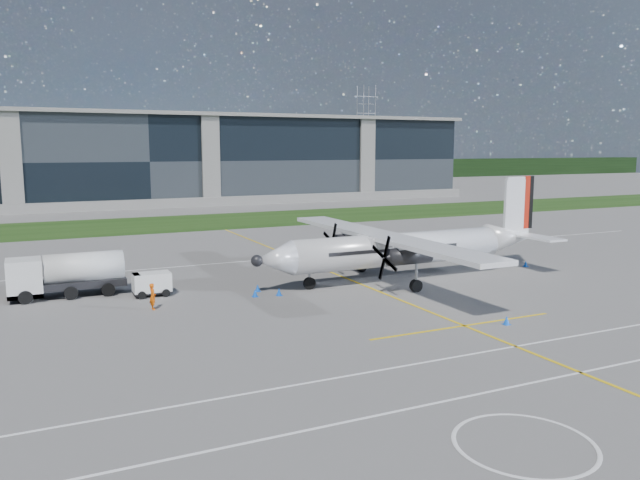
{
  "coord_description": "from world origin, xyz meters",
  "views": [
    {
      "loc": [
        -18.45,
        -32.65,
        9.72
      ],
      "look_at": [
        0.74,
        7.81,
        3.08
      ],
      "focal_mm": 35.0,
      "sensor_mm": 36.0,
      "label": 1
    }
  ],
  "objects": [
    {
      "name": "pylon_east",
      "position": [
        85.0,
        150.0,
        15.0
      ],
      "size": [
        9.0,
        4.6,
        30.0
      ],
      "primitive_type": null,
      "color": "gray",
      "rests_on": "ground"
    },
    {
      "name": "safety_cone_nose_port",
      "position": [
        -3.6,
        5.01,
        0.25
      ],
      "size": [
        0.36,
        0.36,
        0.5
      ],
      "primitive_type": "cone",
      "color": "blue",
      "rests_on": "ground"
    },
    {
      "name": "white_lane_line",
      "position": [
        0.0,
        -14.0,
        0.01
      ],
      "size": [
        90.0,
        0.15,
        0.01
      ],
      "primitive_type": "cube",
      "color": "white",
      "rests_on": "ground"
    },
    {
      "name": "turboprop_aircraft",
      "position": [
        7.0,
        5.83,
        3.74
      ],
      "size": [
        24.01,
        24.9,
        7.47
      ],
      "primitive_type": null,
      "color": "white",
      "rests_on": "ground"
    },
    {
      "name": "ground_crew_person",
      "position": [
        -11.85,
        4.91,
        0.93
      ],
      "size": [
        0.56,
        0.77,
        1.86
      ],
      "primitive_type": "imported",
      "rotation": [
        0.0,
        0.0,
        1.6
      ],
      "color": "#F25907",
      "rests_on": "ground"
    },
    {
      "name": "grass_strip",
      "position": [
        0.0,
        48.0,
        0.02
      ],
      "size": [
        400.0,
        18.0,
        0.04
      ],
      "primitive_type": "cube",
      "color": "#18370F",
      "rests_on": "ground"
    },
    {
      "name": "ground",
      "position": [
        0.0,
        40.0,
        0.0
      ],
      "size": [
        400.0,
        400.0,
        0.0
      ],
      "primitive_type": "plane",
      "color": "slate",
      "rests_on": "ground"
    },
    {
      "name": "safety_cone_stbdwing",
      "position": [
        4.78,
        18.5,
        0.25
      ],
      "size": [
        0.36,
        0.36,
        0.5
      ],
      "primitive_type": "cone",
      "color": "blue",
      "rests_on": "ground"
    },
    {
      "name": "yellow_taxiway_centerline",
      "position": [
        3.0,
        10.0,
        0.01
      ],
      "size": [
        0.2,
        70.0,
        0.01
      ],
      "primitive_type": "cube",
      "color": "yellow",
      "rests_on": "ground"
    },
    {
      "name": "safety_cone_nose_stbd",
      "position": [
        -4.47,
        6.76,
        0.25
      ],
      "size": [
        0.36,
        0.36,
        0.5
      ],
      "primitive_type": "cone",
      "color": "blue",
      "rests_on": "ground"
    },
    {
      "name": "tree_line",
      "position": [
        0.0,
        140.0,
        3.0
      ],
      "size": [
        400.0,
        6.0,
        6.0
      ],
      "primitive_type": "cube",
      "color": "black",
      "rests_on": "ground"
    },
    {
      "name": "terminal_building",
      "position": [
        0.0,
        80.0,
        7.5
      ],
      "size": [
        120.0,
        20.0,
        15.0
      ],
      "primitive_type": "cube",
      "color": "black",
      "rests_on": "ground"
    },
    {
      "name": "safety_cone_fwd",
      "position": [
        -5.16,
        5.37,
        0.25
      ],
      "size": [
        0.36,
        0.36,
        0.5
      ],
      "primitive_type": "cone",
      "color": "blue",
      "rests_on": "ground"
    },
    {
      "name": "baggage_tug",
      "position": [
        -11.22,
        8.59,
        0.77
      ],
      "size": [
        2.58,
        1.55,
        1.55
      ],
      "primitive_type": null,
      "color": "silver",
      "rests_on": "ground"
    },
    {
      "name": "fuel_tanker_truck",
      "position": [
        -16.82,
        10.81,
        1.43
      ],
      "size": [
        7.63,
        2.48,
        2.86
      ],
      "primitive_type": null,
      "color": "silver",
      "rests_on": "ground"
    },
    {
      "name": "safety_cone_tail",
      "position": [
        18.57,
        5.74,
        0.25
      ],
      "size": [
        0.36,
        0.36,
        0.5
      ],
      "primitive_type": "cone",
      "color": "blue",
      "rests_on": "ground"
    },
    {
      "name": "safety_cone_portwing",
      "position": [
        5.27,
        -6.8,
        0.25
      ],
      "size": [
        0.36,
        0.36,
        0.5
      ],
      "primitive_type": "cone",
      "color": "blue",
      "rests_on": "ground"
    }
  ]
}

